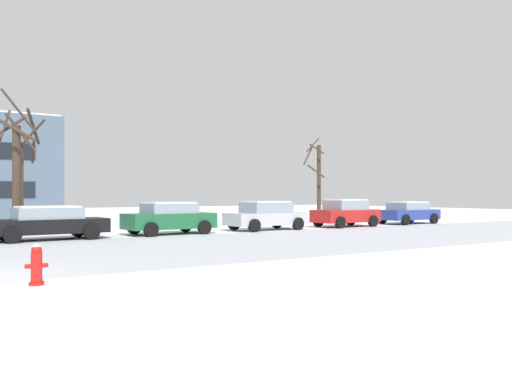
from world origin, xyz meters
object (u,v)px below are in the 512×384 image
parked_car_black (48,222)px  parked_car_blue (408,212)px  parked_car_red (346,213)px  parked_car_green (169,218)px  parked_car_silver (266,215)px  fire_hydrant (37,264)px

parked_car_black → parked_car_blue: size_ratio=1.10×
parked_car_red → parked_car_blue: size_ratio=0.95×
parked_car_black → parked_car_green: parked_car_green is taller
parked_car_silver → parked_car_blue: (10.67, 0.05, -0.04)m
fire_hydrant → parked_car_green: 13.68m
fire_hydrant → parked_car_blue: bearing=25.4°
fire_hydrant → parked_car_green: (7.79, 11.24, 0.34)m
parked_car_green → parked_car_black: bearing=-178.0°
parked_car_blue → fire_hydrant: bearing=-154.6°
fire_hydrant → parked_car_silver: size_ratio=0.19×
fire_hydrant → parked_car_black: (2.46, 11.05, 0.29)m
parked_car_red → parked_car_black: bearing=-179.8°
fire_hydrant → parked_car_black: size_ratio=0.18×
parked_car_black → parked_car_silver: size_ratio=1.07×
parked_car_green → parked_car_silver: (5.33, -0.01, -0.00)m
fire_hydrant → parked_car_green: bearing=55.3°
fire_hydrant → parked_car_black: 11.32m
parked_car_green → parked_car_blue: parked_car_green is taller
parked_car_blue → parked_car_green: bearing=-179.9°
parked_car_green → parked_car_red: size_ratio=1.03×
parked_car_red → parked_car_silver: bearing=178.7°
parked_car_green → parked_car_red: (10.67, -0.13, 0.03)m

